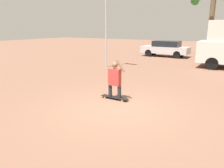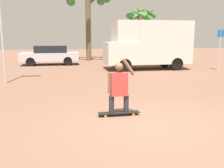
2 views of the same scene
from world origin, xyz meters
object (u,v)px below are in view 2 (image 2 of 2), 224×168
at_px(parked_car_silver, 50,55).
at_px(palm_tree_near_van, 141,17).
at_px(street_sign, 220,45).
at_px(flagpole, 2,8).
at_px(person_skateboarder, 119,85).
at_px(skateboard, 119,113).
at_px(camper_van, 149,44).

xyz_separation_m(parked_car_silver, palm_tree_near_van, (8.77, 5.01, 3.35)).
bearing_deg(street_sign, flagpole, -169.75).
bearing_deg(person_skateboarder, parked_car_silver, 100.31).
distance_m(person_skateboarder, flagpole, 7.44).
height_order(skateboard, person_skateboarder, person_skateboarder).
xyz_separation_m(skateboard, person_skateboarder, (-0.00, 0.00, 0.77)).
height_order(camper_van, street_sign, camper_van).
height_order(person_skateboarder, street_sign, street_sign).
xyz_separation_m(parked_car_silver, street_sign, (10.77, -5.47, 0.85)).
xyz_separation_m(parked_car_silver, flagpole, (-1.55, -7.70, 2.59)).
bearing_deg(street_sign, camper_van, 158.95).
bearing_deg(camper_van, flagpole, -154.82).
distance_m(parked_car_silver, palm_tree_near_van, 10.64).
relative_size(skateboard, flagpole, 0.20).
xyz_separation_m(palm_tree_near_van, flagpole, (-10.33, -12.71, -0.76)).
height_order(flagpole, street_sign, flagpole).
bearing_deg(parked_car_silver, flagpole, -101.42).
relative_size(person_skateboarder, palm_tree_near_van, 0.29).
bearing_deg(skateboard, palm_tree_near_van, 71.08).
height_order(palm_tree_near_van, street_sign, palm_tree_near_van).
bearing_deg(person_skateboarder, camper_van, 66.58).
distance_m(camper_van, street_sign, 4.47).
distance_m(person_skateboarder, street_sign, 11.55).
xyz_separation_m(camper_van, parked_car_silver, (-6.60, 3.86, -0.92)).
relative_size(person_skateboarder, street_sign, 0.58).
relative_size(camper_van, flagpole, 0.98).
bearing_deg(parked_car_silver, palm_tree_near_van, 29.73).
relative_size(skateboard, person_skateboarder, 0.77).
xyz_separation_m(flagpole, street_sign, (12.32, 2.23, -1.73)).
bearing_deg(palm_tree_near_van, person_skateboarder, -108.92).
bearing_deg(palm_tree_near_van, skateboard, -108.92).
xyz_separation_m(skateboard, camper_van, (4.15, 9.58, 1.62)).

